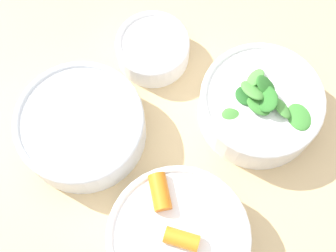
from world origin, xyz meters
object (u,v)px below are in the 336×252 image
Objects in this scene: bowl_beans_hotdog at (82,127)px; bowl_cookies at (153,48)px; bowl_greens at (260,105)px; bowl_carrots at (178,238)px.

bowl_beans_hotdog is 0.17m from bowl_cookies.
bowl_greens is 0.19m from bowl_cookies.
bowl_greens reaches higher than bowl_cookies.
bowl_cookies is (0.21, -0.21, -0.01)m from bowl_carrots.
bowl_carrots reaches higher than bowl_beans_hotdog.
bowl_greens is at bearing -135.97° from bowl_beans_hotdog.
bowl_beans_hotdog is at bearing 44.03° from bowl_greens.
bowl_carrots is 1.64× the size of bowl_cookies.
bowl_carrots is 1.01× the size of bowl_beans_hotdog.
bowl_carrots is at bearing 167.93° from bowl_beans_hotdog.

